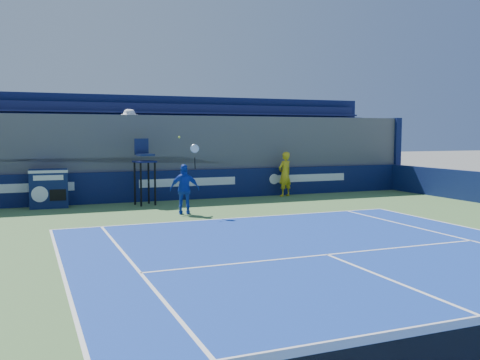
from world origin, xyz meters
name	(u,v)px	position (x,y,z in m)	size (l,w,h in m)	color
ball_person	(285,174)	(4.11, 16.59, 0.95)	(0.69, 0.45, 1.88)	gold
back_hoarding	(188,185)	(0.00, 17.10, 0.60)	(20.40, 0.21, 1.20)	#0B1542
match_clock	(49,188)	(-5.32, 16.59, 0.74)	(1.35, 0.79, 1.40)	#0F1C4B
umpire_chair	(144,164)	(-1.98, 16.08, 1.53)	(0.83, 0.83, 2.48)	black
tennis_player	(185,189)	(-1.23, 13.31, 0.84)	(1.05, 0.69, 2.57)	#1538AD
stadium_seating	(174,153)	(-0.01, 19.15, 1.83)	(21.00, 4.05, 4.40)	#56565B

